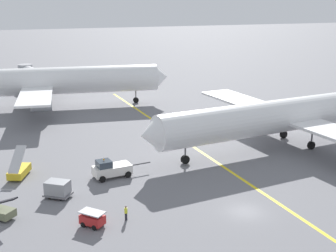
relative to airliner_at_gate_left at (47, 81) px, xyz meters
name	(u,v)px	position (x,y,z in m)	size (l,w,h in m)	color
ground_plane	(245,211)	(18.12, -60.37, -5.80)	(600.00, 600.00, 0.00)	slate
taxiway_stripe	(238,177)	(22.11, -50.37, -5.79)	(0.50, 120.00, 0.01)	yellow
airliner_at_gate_left	(47,81)	(0.00, 0.00, 0.00)	(53.73, 41.49, 17.73)	white
airliner_being_pushed	(286,116)	(35.44, -40.24, -0.62)	(51.37, 49.60, 15.50)	white
pushback_tug	(111,169)	(5.24, -45.12, -4.58)	(8.52, 3.49, 2.88)	white
gse_baggage_cart_trailing	(92,219)	(0.56, -58.49, -4.94)	(3.03, 3.06, 1.71)	red
gse_container_dolly_flat	(58,189)	(-2.37, -49.70, -4.62)	(3.88, 3.60, 2.15)	slate
gse_stair_truck_yellow	(19,170)	(-6.88, -41.13, -4.77)	(3.41, 4.94, 4.06)	gold
ground_crew_wing_walker_right	(126,213)	(4.37, -58.24, -4.90)	(0.36, 0.49, 1.72)	black
jet_bridge	(33,74)	(-2.41, 20.58, -1.56)	(7.88, 18.05, 6.02)	#B7B7BC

